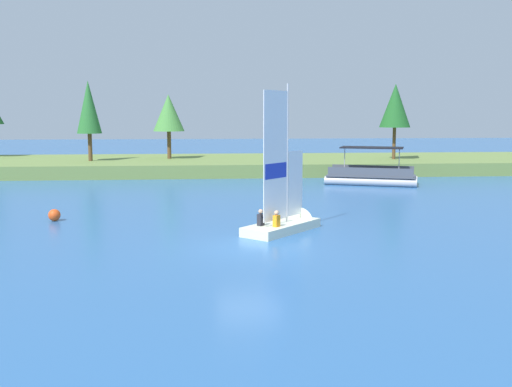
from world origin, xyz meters
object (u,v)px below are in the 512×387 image
at_px(sailboat, 291,218).
at_px(shoreline_tree_midright, 395,106).
at_px(shoreline_tree_centre, 169,113).
at_px(channel_buoy, 54,215).
at_px(shoreline_tree_midleft, 89,108).
at_px(pontoon_boat, 371,175).

bearing_deg(sailboat, shoreline_tree_midright, 15.45).
distance_m(shoreline_tree_centre, channel_buoy, 25.75).
height_order(shoreline_tree_midleft, shoreline_tree_centre, shoreline_tree_midleft).
distance_m(shoreline_tree_centre, shoreline_tree_midright, 20.09).
distance_m(shoreline_tree_midleft, shoreline_tree_centre, 6.90).
distance_m(shoreline_tree_midleft, sailboat, 29.67).
relative_size(sailboat, pontoon_boat, 0.99).
distance_m(pontoon_boat, channel_buoy, 23.16).
relative_size(shoreline_tree_midright, sailboat, 0.97).
height_order(shoreline_tree_midleft, shoreline_tree_midright, shoreline_tree_midleft).
bearing_deg(shoreline_tree_midleft, sailboat, -62.33).
bearing_deg(pontoon_boat, shoreline_tree_midleft, 176.23).
xyz_separation_m(shoreline_tree_midleft, channel_buoy, (2.61, -22.96, -5.31)).
distance_m(shoreline_tree_midleft, channel_buoy, 23.71).
xyz_separation_m(shoreline_tree_midright, sailboat, (-12.96, -25.57, -5.30)).
xyz_separation_m(shoreline_tree_midleft, pontoon_boat, (21.74, -9.92, -4.93)).
height_order(shoreline_tree_midleft, channel_buoy, shoreline_tree_midleft).
bearing_deg(sailboat, pontoon_boat, 15.21).
distance_m(shoreline_tree_midleft, shoreline_tree_midright, 26.53).
height_order(shoreline_tree_centre, channel_buoy, shoreline_tree_centre).
xyz_separation_m(shoreline_tree_centre, sailboat, (6.98, -27.89, -4.67)).
relative_size(shoreline_tree_centre, sailboat, 0.84).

